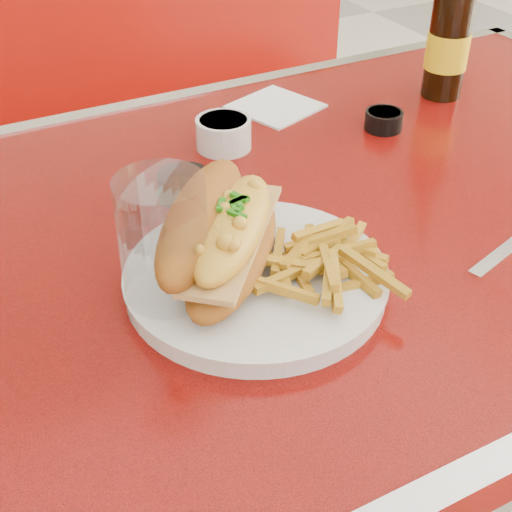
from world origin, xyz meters
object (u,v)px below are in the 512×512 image
booth_bench_far (162,212)px  sauce_cup_left (184,184)px  fork (289,237)px  beer_bottle (450,35)px  gravy_ramekin (224,132)px  diner_table (356,290)px  dinner_plate (256,278)px  water_tumbler (164,249)px  sauce_cup_right (384,119)px  mac_hoagie (221,233)px

booth_bench_far → sauce_cup_left: size_ratio=13.55×
fork → beer_bottle: (0.44, 0.27, 0.08)m
fork → gravy_ramekin: gravy_ramekin is taller
diner_table → dinner_plate: dinner_plate is taller
gravy_ramekin → water_tumbler: bearing=-124.6°
booth_bench_far → fork: bearing=-100.0°
fork → sauce_cup_right: (0.28, 0.21, -0.00)m
water_tumbler → fork: bearing=11.3°
water_tumbler → dinner_plate: bearing=-4.9°
dinner_plate → sauce_cup_left: sauce_cup_left is taller
diner_table → beer_bottle: beer_bottle is taller
sauce_cup_left → sauce_cup_right: size_ratio=1.46×
mac_hoagie → fork: (0.09, 0.02, -0.04)m
water_tumbler → sauce_cup_left: bearing=62.8°
beer_bottle → sauce_cup_left: bearing=-168.4°
dinner_plate → gravy_ramekin: (0.11, 0.31, 0.01)m
diner_table → fork: (-0.16, -0.07, 0.18)m
sauce_cup_right → fork: bearing=-143.7°
dinner_plate → mac_hoagie: 0.06m
booth_bench_far → water_tumbler: (-0.31, -0.91, 0.56)m
dinner_plate → sauce_cup_right: (0.35, 0.25, 0.00)m
gravy_ramekin → beer_bottle: 0.40m
diner_table → dinner_plate: (-0.22, -0.11, 0.17)m
dinner_plate → beer_bottle: bearing=31.3°
mac_hoagie → sauce_cup_left: mac_hoagie is taller
fork → dinner_plate: bearing=113.8°
fork → sauce_cup_left: 0.18m
mac_hoagie → beer_bottle: 0.61m
mac_hoagie → fork: size_ratio=1.50×
sauce_cup_right → beer_bottle: bearing=20.5°
sauce_cup_left → beer_bottle: (0.50, 0.10, 0.08)m
sauce_cup_left → gravy_ramekin: bearing=44.0°
sauce_cup_left → water_tumbler: bearing=-117.2°
diner_table → sauce_cup_right: size_ratio=20.27×
dinner_plate → sauce_cup_left: size_ratio=3.80×
sauce_cup_left → water_tumbler: 0.23m
booth_bench_far → sauce_cup_left: booth_bench_far is taller
mac_hoagie → gravy_ramekin: 0.32m
dinner_plate → gravy_ramekin: gravy_ramekin is taller
diner_table → beer_bottle: (0.29, 0.20, 0.26)m
diner_table → gravy_ramekin: size_ratio=14.40×
fork → diner_table: bearing=-74.9°
gravy_ramekin → sauce_cup_right: gravy_ramekin is taller
dinner_plate → fork: (0.06, 0.04, 0.01)m
fork → beer_bottle: 0.52m
booth_bench_far → gravy_ramekin: (-0.11, -0.61, 0.51)m
diner_table → mac_hoagie: (-0.25, -0.08, 0.22)m
beer_bottle → water_tumbler: bearing=-153.5°
diner_table → mac_hoagie: mac_hoagie is taller
gravy_ramekin → water_tumbler: water_tumbler is taller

